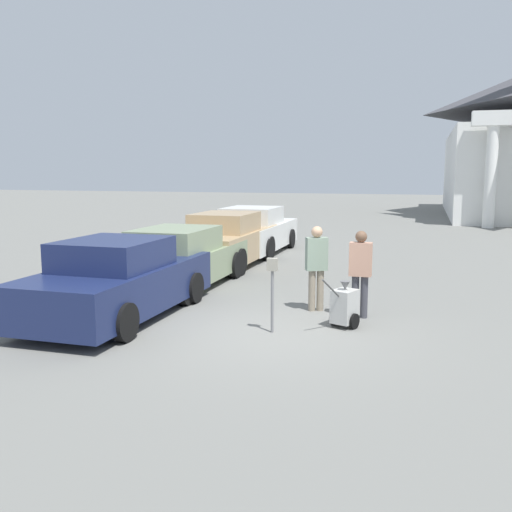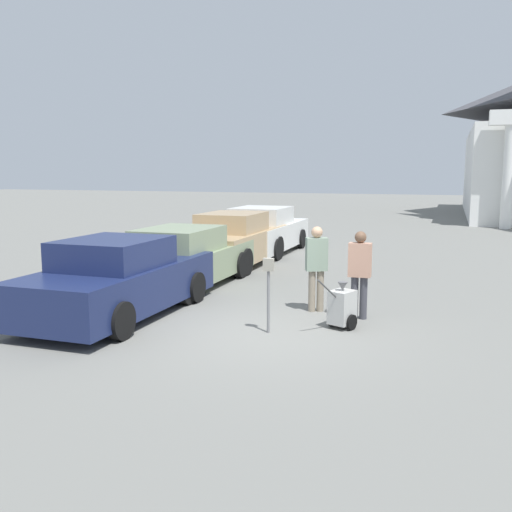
{
  "view_description": "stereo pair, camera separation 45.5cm",
  "coord_description": "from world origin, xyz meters",
  "px_view_note": "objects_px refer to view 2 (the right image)",
  "views": [
    {
      "loc": [
        2.61,
        -9.29,
        2.8
      ],
      "look_at": [
        -0.59,
        1.54,
        1.1
      ],
      "focal_mm": 40.0,
      "sensor_mm": 36.0,
      "label": 1
    },
    {
      "loc": [
        3.04,
        -9.16,
        2.8
      ],
      "look_at": [
        -0.59,
        1.54,
        1.1
      ],
      "focal_mm": 40.0,
      "sensor_mm": 36.0,
      "label": 2
    }
  ],
  "objects_px": {
    "parked_car_white": "(263,232)",
    "equipment_cart": "(342,307)",
    "parking_meter": "(268,281)",
    "parked_car_sage": "(183,260)",
    "person_worker": "(316,263)",
    "parked_car_tan": "(234,241)",
    "parked_car_navy": "(119,280)",
    "person_supervisor": "(360,269)"
  },
  "relations": [
    {
      "from": "person_worker",
      "to": "equipment_cart",
      "type": "xyz_separation_m",
      "value": [
        0.72,
        -1.06,
        -0.59
      ]
    },
    {
      "from": "person_worker",
      "to": "parking_meter",
      "type": "bearing_deg",
      "value": 52.02
    },
    {
      "from": "parking_meter",
      "to": "person_worker",
      "type": "relative_size",
      "value": 0.77
    },
    {
      "from": "parked_car_navy",
      "to": "person_worker",
      "type": "relative_size",
      "value": 2.75
    },
    {
      "from": "person_supervisor",
      "to": "equipment_cart",
      "type": "xyz_separation_m",
      "value": [
        -0.18,
        -0.76,
        -0.56
      ]
    },
    {
      "from": "parked_car_sage",
      "to": "equipment_cart",
      "type": "height_order",
      "value": "parked_car_sage"
    },
    {
      "from": "parked_car_sage",
      "to": "person_worker",
      "type": "relative_size",
      "value": 3.0
    },
    {
      "from": "parked_car_sage",
      "to": "equipment_cart",
      "type": "relative_size",
      "value": 5.15
    },
    {
      "from": "equipment_cart",
      "to": "parking_meter",
      "type": "bearing_deg",
      "value": -126.06
    },
    {
      "from": "person_worker",
      "to": "parked_car_navy",
      "type": "bearing_deg",
      "value": -0.38
    },
    {
      "from": "parking_meter",
      "to": "person_supervisor",
      "type": "xyz_separation_m",
      "value": [
        1.34,
        1.46,
        0.03
      ]
    },
    {
      "from": "parking_meter",
      "to": "parked_car_tan",
      "type": "bearing_deg",
      "value": 115.63
    },
    {
      "from": "parked_car_navy",
      "to": "parked_car_sage",
      "type": "bearing_deg",
      "value": 90.43
    },
    {
      "from": "parked_car_tan",
      "to": "parked_car_white",
      "type": "relative_size",
      "value": 0.98
    },
    {
      "from": "parked_car_tan",
      "to": "parked_car_white",
      "type": "distance_m",
      "value": 2.73
    },
    {
      "from": "parking_meter",
      "to": "person_supervisor",
      "type": "distance_m",
      "value": 1.99
    },
    {
      "from": "parked_car_white",
      "to": "parking_meter",
      "type": "relative_size",
      "value": 3.75
    },
    {
      "from": "parked_car_tan",
      "to": "person_supervisor",
      "type": "height_order",
      "value": "person_supervisor"
    },
    {
      "from": "parked_car_sage",
      "to": "person_supervisor",
      "type": "height_order",
      "value": "person_supervisor"
    },
    {
      "from": "person_worker",
      "to": "parked_car_sage",
      "type": "bearing_deg",
      "value": -43.3
    },
    {
      "from": "parking_meter",
      "to": "parked_car_white",
      "type": "bearing_deg",
      "value": 108.66
    },
    {
      "from": "parked_car_sage",
      "to": "parked_car_tan",
      "type": "height_order",
      "value": "parked_car_tan"
    },
    {
      "from": "parked_car_white",
      "to": "equipment_cart",
      "type": "xyz_separation_m",
      "value": [
        4.27,
        -8.52,
        -0.34
      ]
    },
    {
      "from": "person_supervisor",
      "to": "parked_car_white",
      "type": "bearing_deg",
      "value": -60.79
    },
    {
      "from": "parking_meter",
      "to": "person_worker",
      "type": "xyz_separation_m",
      "value": [
        0.44,
        1.76,
        0.06
      ]
    },
    {
      "from": "person_worker",
      "to": "person_supervisor",
      "type": "xyz_separation_m",
      "value": [
        0.9,
        -0.3,
        -0.02
      ]
    },
    {
      "from": "parked_car_tan",
      "to": "parking_meter",
      "type": "xyz_separation_m",
      "value": [
        3.11,
        -6.49,
        0.19
      ]
    },
    {
      "from": "parked_car_navy",
      "to": "person_worker",
      "type": "bearing_deg",
      "value": 23.9
    },
    {
      "from": "parked_car_tan",
      "to": "parking_meter",
      "type": "bearing_deg",
      "value": -63.94
    },
    {
      "from": "parked_car_navy",
      "to": "person_supervisor",
      "type": "bearing_deg",
      "value": 16.03
    },
    {
      "from": "parked_car_navy",
      "to": "person_supervisor",
      "type": "relative_size",
      "value": 2.8
    },
    {
      "from": "parked_car_navy",
      "to": "parking_meter",
      "type": "bearing_deg",
      "value": -3.58
    },
    {
      "from": "parked_car_sage",
      "to": "parked_car_tan",
      "type": "relative_size",
      "value": 1.07
    },
    {
      "from": "parked_car_white",
      "to": "equipment_cart",
      "type": "distance_m",
      "value": 9.54
    },
    {
      "from": "parked_car_tan",
      "to": "equipment_cart",
      "type": "bearing_deg",
      "value": -53.14
    },
    {
      "from": "person_worker",
      "to": "equipment_cart",
      "type": "bearing_deg",
      "value": 100.12
    },
    {
      "from": "parked_car_navy",
      "to": "person_worker",
      "type": "xyz_separation_m",
      "value": [
        3.56,
        1.55,
        0.27
      ]
    },
    {
      "from": "parked_car_sage",
      "to": "parked_car_white",
      "type": "xyz_separation_m",
      "value": [
        0.0,
        6.2,
        0.05
      ]
    },
    {
      "from": "parked_car_tan",
      "to": "parking_meter",
      "type": "height_order",
      "value": "parked_car_tan"
    },
    {
      "from": "parked_car_sage",
      "to": "parked_car_tan",
      "type": "xyz_separation_m",
      "value": [
        0.0,
        3.47,
        0.06
      ]
    },
    {
      "from": "parked_car_white",
      "to": "person_supervisor",
      "type": "bearing_deg",
      "value": -59.7
    },
    {
      "from": "parking_meter",
      "to": "parked_car_sage",
      "type": "bearing_deg",
      "value": 135.89
    }
  ]
}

